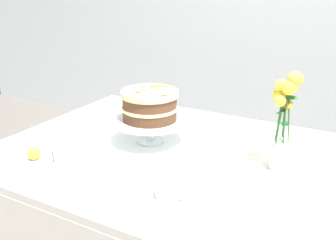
{
  "coord_description": "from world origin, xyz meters",
  "views": [
    {
      "loc": [
        0.6,
        -1.18,
        1.35
      ],
      "look_at": [
        -0.06,
        0.01,
        0.86
      ],
      "focal_mm": 41.44,
      "sensor_mm": 36.0,
      "label": 1
    }
  ],
  "objects_px": {
    "layer_cake": "(150,105)",
    "flower_vase": "(283,126)",
    "cake_stand": "(150,123)",
    "teacup": "(167,194)",
    "dining_table": "(178,177)",
    "fallen_rose": "(34,153)"
  },
  "relations": [
    {
      "from": "dining_table",
      "to": "fallen_rose",
      "type": "relative_size",
      "value": 12.7
    },
    {
      "from": "flower_vase",
      "to": "teacup",
      "type": "height_order",
      "value": "flower_vase"
    },
    {
      "from": "cake_stand",
      "to": "teacup",
      "type": "relative_size",
      "value": 2.28
    },
    {
      "from": "cake_stand",
      "to": "flower_vase",
      "type": "distance_m",
      "value": 0.51
    },
    {
      "from": "teacup",
      "to": "fallen_rose",
      "type": "height_order",
      "value": "teacup"
    },
    {
      "from": "flower_vase",
      "to": "layer_cake",
      "type": "bearing_deg",
      "value": -176.32
    },
    {
      "from": "dining_table",
      "to": "flower_vase",
      "type": "bearing_deg",
      "value": 13.65
    },
    {
      "from": "dining_table",
      "to": "teacup",
      "type": "relative_size",
      "value": 10.98
    },
    {
      "from": "cake_stand",
      "to": "teacup",
      "type": "height_order",
      "value": "cake_stand"
    },
    {
      "from": "cake_stand",
      "to": "flower_vase",
      "type": "bearing_deg",
      "value": 3.7
    },
    {
      "from": "cake_stand",
      "to": "flower_vase",
      "type": "height_order",
      "value": "flower_vase"
    },
    {
      "from": "dining_table",
      "to": "cake_stand",
      "type": "relative_size",
      "value": 4.83
    },
    {
      "from": "flower_vase",
      "to": "fallen_rose",
      "type": "xyz_separation_m",
      "value": [
        -0.79,
        -0.37,
        -0.13
      ]
    },
    {
      "from": "dining_table",
      "to": "cake_stand",
      "type": "bearing_deg",
      "value": 161.64
    },
    {
      "from": "dining_table",
      "to": "teacup",
      "type": "distance_m",
      "value": 0.33
    },
    {
      "from": "flower_vase",
      "to": "fallen_rose",
      "type": "height_order",
      "value": "flower_vase"
    },
    {
      "from": "fallen_rose",
      "to": "cake_stand",
      "type": "bearing_deg",
      "value": 49.59
    },
    {
      "from": "teacup",
      "to": "dining_table",
      "type": "bearing_deg",
      "value": 111.68
    },
    {
      "from": "dining_table",
      "to": "cake_stand",
      "type": "xyz_separation_m",
      "value": [
        -0.16,
        0.05,
        0.17
      ]
    },
    {
      "from": "cake_stand",
      "to": "layer_cake",
      "type": "distance_m",
      "value": 0.08
    },
    {
      "from": "layer_cake",
      "to": "flower_vase",
      "type": "height_order",
      "value": "flower_vase"
    },
    {
      "from": "layer_cake",
      "to": "teacup",
      "type": "bearing_deg",
      "value": -51.55
    }
  ]
}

